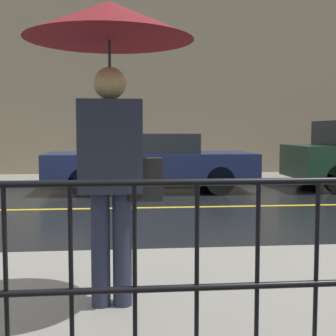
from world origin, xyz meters
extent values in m
plane|color=black|center=(0.00, 0.00, 0.00)|extent=(80.00, 80.00, 0.00)
cube|color=gray|center=(0.00, -4.85, 0.07)|extent=(28.00, 2.78, 0.14)
cube|color=gray|center=(0.00, 4.39, 0.07)|extent=(28.00, 1.87, 0.14)
cube|color=gold|center=(0.00, 0.00, 0.00)|extent=(25.20, 0.12, 0.01)
cube|color=gray|center=(0.00, 5.48, 3.42)|extent=(28.00, 0.30, 6.84)
cylinder|color=black|center=(0.16, -5.99, 0.63)|extent=(0.02, 0.02, 0.99)
cylinder|color=black|center=(0.47, -5.99, 0.63)|extent=(0.02, 0.02, 0.99)
cylinder|color=black|center=(0.79, -5.99, 0.63)|extent=(0.02, 0.02, 0.99)
cylinder|color=black|center=(1.11, -5.99, 0.63)|extent=(0.02, 0.02, 0.99)
cylinder|color=black|center=(1.42, -5.99, 0.63)|extent=(0.02, 0.02, 0.99)
cylinder|color=black|center=(1.74, -5.99, 0.63)|extent=(0.02, 0.02, 0.99)
cylinder|color=#23283D|center=(0.57, -5.02, 0.55)|extent=(0.13, 0.13, 0.81)
cylinder|color=#23283D|center=(0.73, -5.02, 0.55)|extent=(0.13, 0.13, 0.81)
cube|color=#232838|center=(0.65, -5.02, 1.27)|extent=(0.44, 0.26, 0.64)
sphere|color=tan|center=(0.65, -5.02, 1.71)|extent=(0.22, 0.22, 0.22)
cylinder|color=#262628|center=(0.65, -5.02, 1.64)|extent=(0.02, 0.02, 0.73)
cone|color=maroon|center=(0.65, -5.02, 2.13)|extent=(1.16, 1.16, 0.26)
cube|color=black|center=(0.89, -5.02, 1.04)|extent=(0.24, 0.12, 0.30)
cube|color=#19234C|center=(1.36, 2.28, 0.57)|extent=(4.67, 1.75, 0.62)
cube|color=#1E2328|center=(1.17, 2.28, 1.10)|extent=(2.43, 1.61, 0.43)
cylinder|color=black|center=(2.81, 3.04, 0.31)|extent=(0.62, 0.22, 0.62)
cylinder|color=black|center=(2.81, 1.52, 0.31)|extent=(0.62, 0.22, 0.62)
cylinder|color=black|center=(-0.09, 3.04, 0.31)|extent=(0.62, 0.22, 0.62)
cylinder|color=black|center=(-0.09, 1.52, 0.31)|extent=(0.62, 0.22, 0.62)
cylinder|color=black|center=(5.44, 3.10, 0.33)|extent=(0.67, 0.22, 0.67)
camera|label=1|loc=(0.73, -8.29, 1.38)|focal=50.00mm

